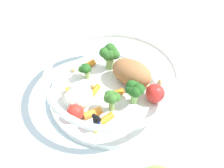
{
  "coord_description": "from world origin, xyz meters",
  "views": [
    {
      "loc": [
        -0.29,
        0.25,
        0.44
      ],
      "look_at": [
        -0.01,
        -0.01,
        0.03
      ],
      "focal_mm": 50.54,
      "sensor_mm": 36.0,
      "label": 1
    }
  ],
  "objects": [
    {
      "name": "ground_plane",
      "position": [
        0.0,
        0.0,
        0.0
      ],
      "size": [
        2.4,
        2.4,
        0.0
      ],
      "primitive_type": "plane",
      "color": "silver"
    },
    {
      "name": "food_container",
      "position": [
        -0.01,
        -0.0,
        0.03
      ],
      "size": [
        0.24,
        0.24,
        0.07
      ],
      "color": "white",
      "rests_on": "ground_plane"
    }
  ]
}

